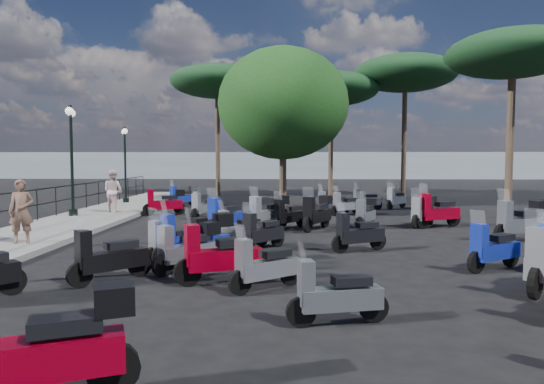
{
  "coord_description": "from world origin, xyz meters",
  "views": [
    {
      "loc": [
        0.97,
        -13.02,
        2.32
      ],
      "look_at": [
        0.42,
        3.03,
        1.2
      ],
      "focal_mm": 32.0,
      "sensor_mm": 36.0,
      "label": 1
    }
  ],
  "objects_px": {
    "scooter_28": "(437,212)",
    "scooter_10": "(289,216)",
    "scooter_1": "(188,248)",
    "scooter_26": "(521,222)",
    "pine_2": "(217,82)",
    "lamp_post_2": "(125,159)",
    "scooter_3": "(225,217)",
    "scooter_12": "(336,296)",
    "pine_3": "(513,55)",
    "scooter_30": "(177,242)",
    "scooter_7": "(195,240)",
    "scooter_5": "(183,197)",
    "scooter_27": "(423,212)",
    "scooter_22": "(366,214)",
    "pedestrian_far": "(113,191)",
    "scooter_4": "(165,203)",
    "scooter_20": "(358,234)",
    "scooter_14": "(262,233)",
    "scooter_23": "(396,199)",
    "scooter_31": "(493,249)",
    "scooter_6": "(42,349)",
    "scooter_16": "(332,204)",
    "scooter_17": "(346,205)",
    "scooter_21": "(317,213)",
    "scooter_2": "(109,258)",
    "scooter_9": "(268,213)",
    "scooter_29": "(366,201)",
    "scooter_8": "(220,257)",
    "scooter_13": "(265,267)",
    "scooter_11": "(203,207)",
    "scooter_15": "(240,231)",
    "pine_1": "(405,74)",
    "woman": "(21,211)",
    "pine_0": "(331,90)"
  },
  "relations": [
    {
      "from": "lamp_post_2",
      "to": "scooter_5",
      "type": "relative_size",
      "value": 2.87
    },
    {
      "from": "pedestrian_far",
      "to": "scooter_4",
      "type": "xyz_separation_m",
      "value": [
        2.03,
        0.24,
        -0.49
      ]
    },
    {
      "from": "scooter_15",
      "to": "lamp_post_2",
      "type": "bearing_deg",
      "value": 2.38
    },
    {
      "from": "scooter_22",
      "to": "pine_2",
      "type": "relative_size",
      "value": 0.18
    },
    {
      "from": "woman",
      "to": "scooter_4",
      "type": "bearing_deg",
      "value": 58.8
    },
    {
      "from": "scooter_6",
      "to": "scooter_14",
      "type": "xyz_separation_m",
      "value": [
        1.62,
        7.83,
        -0.12
      ]
    },
    {
      "from": "scooter_7",
      "to": "scooter_5",
      "type": "bearing_deg",
      "value": -16.9
    },
    {
      "from": "scooter_3",
      "to": "scooter_12",
      "type": "bearing_deg",
      "value": 140.91
    },
    {
      "from": "pine_0",
      "to": "scooter_9",
      "type": "bearing_deg",
      "value": -103.26
    },
    {
      "from": "scooter_16",
      "to": "scooter_17",
      "type": "height_order",
      "value": "scooter_16"
    },
    {
      "from": "scooter_21",
      "to": "scooter_22",
      "type": "xyz_separation_m",
      "value": [
        1.66,
        0.55,
        -0.07
      ]
    },
    {
      "from": "scooter_1",
      "to": "pine_2",
      "type": "height_order",
      "value": "pine_2"
    },
    {
      "from": "scooter_22",
      "to": "scooter_20",
      "type": "bearing_deg",
      "value": 105.15
    },
    {
      "from": "scooter_30",
      "to": "scooter_7",
      "type": "bearing_deg",
      "value": -155.12
    },
    {
      "from": "pine_2",
      "to": "scooter_27",
      "type": "bearing_deg",
      "value": -56.2
    },
    {
      "from": "pine_3",
      "to": "scooter_11",
      "type": "bearing_deg",
      "value": -178.87
    },
    {
      "from": "scooter_22",
      "to": "pine_2",
      "type": "height_order",
      "value": "pine_2"
    },
    {
      "from": "scooter_7",
      "to": "scooter_20",
      "type": "bearing_deg",
      "value": -95.93
    },
    {
      "from": "scooter_12",
      "to": "scooter_23",
      "type": "bearing_deg",
      "value": -28.23
    },
    {
      "from": "scooter_21",
      "to": "scooter_23",
      "type": "xyz_separation_m",
      "value": [
        4.0,
        6.71,
        -0.11
      ]
    },
    {
      "from": "scooter_1",
      "to": "scooter_26",
      "type": "xyz_separation_m",
      "value": [
        8.55,
        3.93,
        0.07
      ]
    },
    {
      "from": "scooter_3",
      "to": "scooter_31",
      "type": "distance_m",
      "value": 7.77
    },
    {
      "from": "scooter_16",
      "to": "scooter_27",
      "type": "xyz_separation_m",
      "value": [
        2.81,
        -3.31,
        0.06
      ]
    },
    {
      "from": "scooter_1",
      "to": "pine_3",
      "type": "distance_m",
      "value": 14.95
    },
    {
      "from": "scooter_12",
      "to": "pine_3",
      "type": "relative_size",
      "value": 0.21
    },
    {
      "from": "lamp_post_2",
      "to": "scooter_3",
      "type": "xyz_separation_m",
      "value": [
        6.08,
        -8.77,
        -1.76
      ]
    },
    {
      "from": "pedestrian_far",
      "to": "scooter_15",
      "type": "bearing_deg",
      "value": 154.21
    },
    {
      "from": "scooter_9",
      "to": "scooter_27",
      "type": "distance_m",
      "value": 5.28
    },
    {
      "from": "scooter_14",
      "to": "scooter_30",
      "type": "relative_size",
      "value": 0.98
    },
    {
      "from": "scooter_5",
      "to": "scooter_27",
      "type": "height_order",
      "value": "scooter_27"
    },
    {
      "from": "scooter_22",
      "to": "scooter_13",
      "type": "bearing_deg",
      "value": 95.64
    },
    {
      "from": "scooter_2",
      "to": "scooter_13",
      "type": "distance_m",
      "value": 2.97
    },
    {
      "from": "scooter_3",
      "to": "scooter_16",
      "type": "distance_m",
      "value": 6.23
    },
    {
      "from": "pine_1",
      "to": "lamp_post_2",
      "type": "bearing_deg",
      "value": -159.36
    },
    {
      "from": "scooter_12",
      "to": "scooter_14",
      "type": "distance_m",
      "value": 5.67
    },
    {
      "from": "scooter_29",
      "to": "scooter_21",
      "type": "bearing_deg",
      "value": 142.21
    },
    {
      "from": "scooter_3",
      "to": "scooter_5",
      "type": "relative_size",
      "value": 1.22
    },
    {
      "from": "scooter_1",
      "to": "lamp_post_2",
      "type": "bearing_deg",
      "value": -23.51
    },
    {
      "from": "scooter_8",
      "to": "scooter_28",
      "type": "relative_size",
      "value": 0.98
    },
    {
      "from": "scooter_16",
      "to": "scooter_17",
      "type": "relative_size",
      "value": 1.09
    },
    {
      "from": "lamp_post_2",
      "to": "scooter_31",
      "type": "bearing_deg",
      "value": -69.12
    },
    {
      "from": "scooter_8",
      "to": "pedestrian_far",
      "type": "bearing_deg",
      "value": 6.12
    },
    {
      "from": "scooter_5",
      "to": "scooter_28",
      "type": "distance_m",
      "value": 12.01
    },
    {
      "from": "scooter_4",
      "to": "scooter_7",
      "type": "bearing_deg",
      "value": 177.43
    },
    {
      "from": "scooter_6",
      "to": "scooter_9",
      "type": "height_order",
      "value": "scooter_6"
    },
    {
      "from": "scooter_3",
      "to": "scooter_29",
      "type": "height_order",
      "value": "scooter_3"
    },
    {
      "from": "pedestrian_far",
      "to": "scooter_6",
      "type": "distance_m",
      "value": 15.68
    },
    {
      "from": "scooter_2",
      "to": "scooter_10",
      "type": "height_order",
      "value": "scooter_2"
    },
    {
      "from": "scooter_14",
      "to": "scooter_23",
      "type": "height_order",
      "value": "scooter_23"
    },
    {
      "from": "scooter_28",
      "to": "scooter_10",
      "type": "bearing_deg",
      "value": 70.8
    }
  ]
}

